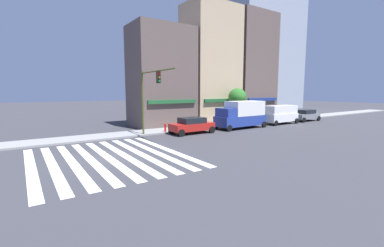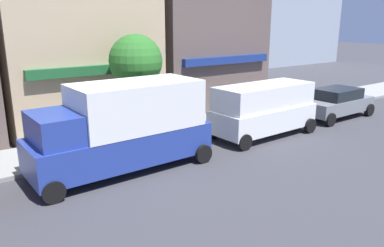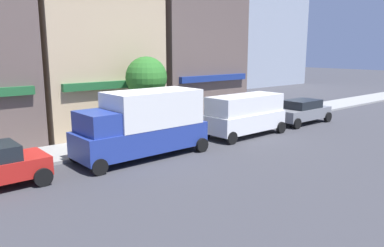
{
  "view_description": "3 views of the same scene",
  "coord_description": "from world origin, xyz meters",
  "px_view_note": "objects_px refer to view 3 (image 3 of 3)",
  "views": [
    {
      "loc": [
        -4.44,
        -15.98,
        4.14
      ],
      "look_at": [
        9.53,
        4.7,
        1.0
      ],
      "focal_mm": 24.0,
      "sensor_mm": 36.0,
      "label": 1
    },
    {
      "loc": [
        10.89,
        -6.57,
        5.0
      ],
      "look_at": [
        19.13,
        4.7,
        1.2
      ],
      "focal_mm": 35.0,
      "sensor_mm": 36.0,
      "label": 2
    },
    {
      "loc": [
        7.2,
        -9.6,
        4.89
      ],
      "look_at": [
        19.13,
        4.7,
        1.2
      ],
      "focal_mm": 35.0,
      "sensor_mm": 36.0,
      "label": 3
    }
  ],
  "objects_px": {
    "van_white": "(245,113)",
    "sedan_grey": "(302,111)",
    "box_truck_blue": "(143,123)",
    "street_tree": "(146,78)",
    "pedestrian_grey_coat": "(133,123)",
    "pedestrian_green_top": "(158,118)"
  },
  "relations": [
    {
      "from": "pedestrian_green_top",
      "to": "box_truck_blue",
      "type": "bearing_deg",
      "value": 2.14
    },
    {
      "from": "pedestrian_green_top",
      "to": "pedestrian_grey_coat",
      "type": "relative_size",
      "value": 1.0
    },
    {
      "from": "box_truck_blue",
      "to": "pedestrian_green_top",
      "type": "distance_m",
      "value": 4.1
    },
    {
      "from": "street_tree",
      "to": "sedan_grey",
      "type": "bearing_deg",
      "value": -14.99
    },
    {
      "from": "box_truck_blue",
      "to": "street_tree",
      "type": "xyz_separation_m",
      "value": [
        2.04,
        2.8,
        1.81
      ]
    },
    {
      "from": "pedestrian_green_top",
      "to": "sedan_grey",
      "type": "bearing_deg",
      "value": 119.05
    },
    {
      "from": "box_truck_blue",
      "to": "pedestrian_grey_coat",
      "type": "bearing_deg",
      "value": 67.22
    },
    {
      "from": "pedestrian_grey_coat",
      "to": "street_tree",
      "type": "xyz_separation_m",
      "value": [
        0.96,
        0.1,
        2.32
      ]
    },
    {
      "from": "pedestrian_green_top",
      "to": "pedestrian_grey_coat",
      "type": "bearing_deg",
      "value": -36.22
    },
    {
      "from": "van_white",
      "to": "pedestrian_grey_coat",
      "type": "xyz_separation_m",
      "value": [
        -5.79,
        2.7,
        -0.21
      ]
    },
    {
      "from": "sedan_grey",
      "to": "pedestrian_green_top",
      "type": "bearing_deg",
      "value": 163.33
    },
    {
      "from": "pedestrian_grey_coat",
      "to": "street_tree",
      "type": "distance_m",
      "value": 2.51
    },
    {
      "from": "box_truck_blue",
      "to": "street_tree",
      "type": "relative_size",
      "value": 1.42
    },
    {
      "from": "van_white",
      "to": "sedan_grey",
      "type": "relative_size",
      "value": 1.14
    },
    {
      "from": "sedan_grey",
      "to": "street_tree",
      "type": "xyz_separation_m",
      "value": [
        -10.46,
        2.8,
        2.55
      ]
    },
    {
      "from": "sedan_grey",
      "to": "pedestrian_grey_coat",
      "type": "relative_size",
      "value": 2.49
    },
    {
      "from": "sedan_grey",
      "to": "pedestrian_grey_coat",
      "type": "xyz_separation_m",
      "value": [
        -11.42,
        2.7,
        0.23
      ]
    },
    {
      "from": "sedan_grey",
      "to": "pedestrian_grey_coat",
      "type": "bearing_deg",
      "value": 166.92
    },
    {
      "from": "sedan_grey",
      "to": "pedestrian_green_top",
      "type": "relative_size",
      "value": 2.49
    },
    {
      "from": "pedestrian_green_top",
      "to": "pedestrian_grey_coat",
      "type": "distance_m",
      "value": 1.75
    },
    {
      "from": "box_truck_blue",
      "to": "van_white",
      "type": "relative_size",
      "value": 1.24
    },
    {
      "from": "street_tree",
      "to": "box_truck_blue",
      "type": "bearing_deg",
      "value": -126.03
    }
  ]
}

